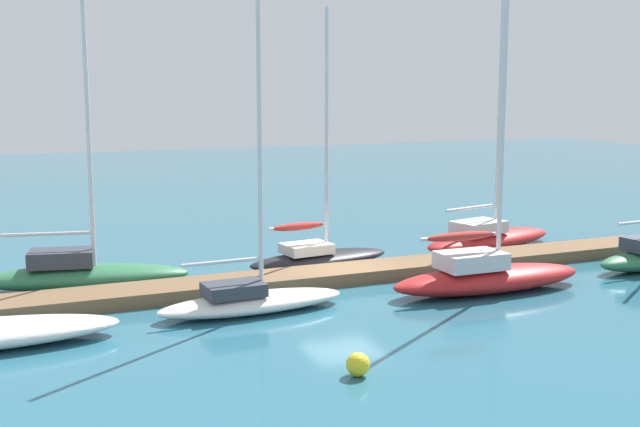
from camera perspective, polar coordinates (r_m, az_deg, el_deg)
name	(u,v)px	position (r m, az deg, el deg)	size (l,w,h in m)	color
ground_plane	(343,280)	(27.17, 1.68, -4.77)	(120.00, 120.00, 0.00)	#286075
dock_pier	(343,274)	(27.12, 1.68, -4.34)	(26.43, 1.82, 0.42)	brown
sailboat_1	(82,272)	(26.94, -16.65, -4.05)	(6.90, 3.12, 9.56)	#2D7047
sailboat_2	(250,297)	(23.30, -4.99, -5.96)	(5.69, 1.84, 9.26)	white
sailboat_3	(318,254)	(29.08, -0.16, -2.89)	(5.77, 2.44, 9.25)	black
sailboat_4	(486,274)	(26.05, 11.76, -4.22)	(6.82, 2.06, 10.31)	#B21E1E
sailboat_5	(488,236)	(33.00, 11.92, -1.59)	(6.97, 3.42, 9.96)	#B21E1E
mooring_buoy_yellow	(358,364)	(18.33, 2.72, -10.70)	(0.55, 0.55, 0.55)	yellow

